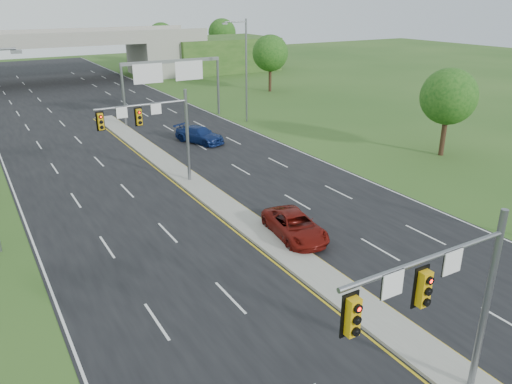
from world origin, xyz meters
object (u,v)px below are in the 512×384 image
object	(u,v)px
signal_mast_near	(447,295)
car_far_b	(200,135)
sign_gantry	(171,73)
car_far_a	(295,226)
signal_mast_far	(157,125)
overpass	(52,60)

from	to	relation	value
signal_mast_near	car_far_b	size ratio (longest dim) A/B	1.33
sign_gantry	car_far_a	size ratio (longest dim) A/B	2.26
signal_mast_far	car_far_a	bearing A→B (deg)	-72.24
sign_gantry	overpass	bearing A→B (deg)	100.79
signal_mast_far	sign_gantry	size ratio (longest dim) A/B	0.60
signal_mast_far	sign_gantry	world-z (taller)	signal_mast_far
signal_mast_near	overpass	distance (m)	80.11
signal_mast_near	car_far_b	distance (m)	35.71
signal_mast_far	overpass	xyz separation A→B (m)	(2.26, 55.07, -1.17)
car_far_a	sign_gantry	bearing A→B (deg)	88.58
sign_gantry	car_far_a	xyz separation A→B (m)	(-5.18, -31.74, -4.51)
signal_mast_far	car_far_b	xyz separation A→B (m)	(7.50, 9.69, -3.94)
overpass	car_far_a	xyz separation A→B (m)	(1.50, -66.82, -2.82)
signal_mast_far	signal_mast_near	bearing A→B (deg)	-90.00
overpass	car_far_b	distance (m)	45.77
signal_mast_far	car_far_b	distance (m)	12.87
signal_mast_near	sign_gantry	size ratio (longest dim) A/B	0.60
sign_gantry	overpass	world-z (taller)	overpass
car_far_b	signal_mast_near	bearing A→B (deg)	-124.53
signal_mast_far	car_far_a	xyz separation A→B (m)	(3.76, -11.75, -3.99)
signal_mast_far	sign_gantry	xyz separation A→B (m)	(8.95, 19.99, 0.51)
sign_gantry	overpass	xyz separation A→B (m)	(-6.68, 35.08, -1.69)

